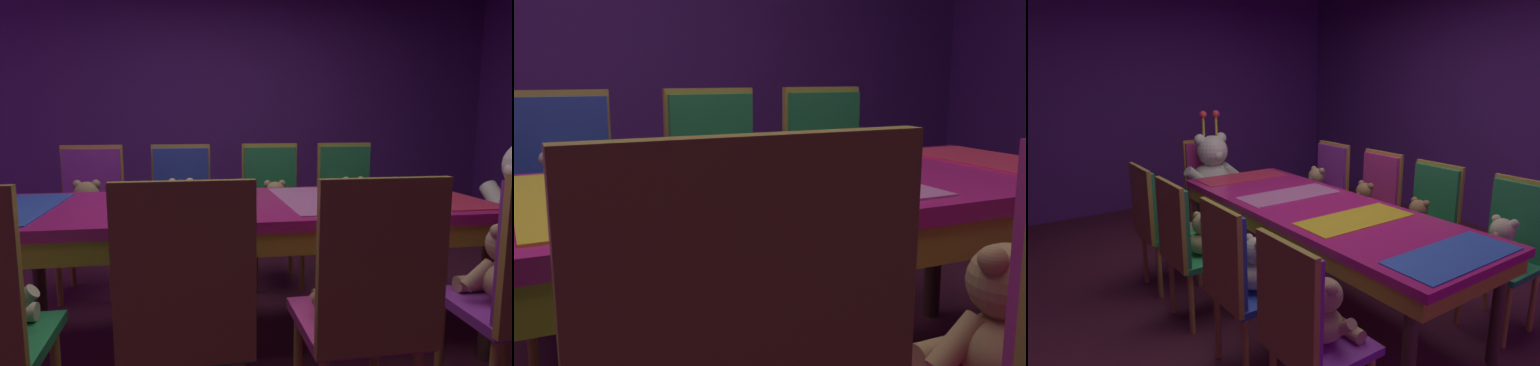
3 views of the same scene
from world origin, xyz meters
TOP-DOWN VIEW (x-y plane):
  - ground_plane at (0.00, 0.00)m, footprint 7.90×7.90m
  - wall_left at (-2.60, 0.00)m, footprint 0.12×6.40m
  - banquet_table at (0.00, -0.00)m, footprint 0.90×2.51m
  - chair_left_0 at (-0.87, -0.93)m, footprint 0.42×0.41m
  - teddy_left_0 at (-0.73, -0.93)m, footprint 0.26×0.33m
  - chair_left_1 at (-0.86, -0.32)m, footprint 0.42×0.41m
  - teddy_left_1 at (-0.71, -0.32)m, footprint 0.26×0.33m
  - chair_left_2 at (-0.88, 0.32)m, footprint 0.42×0.41m
  - teddy_left_2 at (-0.74, 0.32)m, footprint 0.23×0.30m
  - chair_left_3 at (-0.88, 0.89)m, footprint 0.42×0.41m
  - teddy_left_3 at (-0.73, 0.89)m, footprint 0.24×0.31m
  - chair_right_1 at (0.85, -0.29)m, footprint 0.42×0.41m
  - teddy_right_1 at (0.71, -0.29)m, footprint 0.23×0.30m
  - chair_right_2 at (0.88, 0.30)m, footprint 0.42×0.41m
  - teddy_right_2 at (0.74, 0.30)m, footprint 0.24×0.31m
  - teddy_right_3 at (0.72, 0.92)m, footprint 0.26×0.33m

SIDE VIEW (x-z plane):
  - ground_plane at x=0.00m, z-range 0.00..0.00m
  - teddy_right_1 at x=0.71m, z-range 0.44..0.72m
  - teddy_left_2 at x=-0.74m, z-range 0.44..0.72m
  - teddy_right_2 at x=0.74m, z-range 0.44..0.73m
  - teddy_left_3 at x=-0.73m, z-range 0.44..0.73m
  - teddy_right_3 at x=0.72m, z-range 0.44..0.75m
  - teddy_left_0 at x=-0.73m, z-range 0.44..0.75m
  - teddy_left_1 at x=-0.71m, z-range 0.44..0.75m
  - chair_left_0 at x=-0.87m, z-range 0.10..1.09m
  - chair_left_1 at x=-0.86m, z-range 0.10..1.09m
  - chair_left_2 at x=-0.88m, z-range 0.10..1.09m
  - chair_left_3 at x=-0.88m, z-range 0.10..1.09m
  - chair_right_1 at x=0.85m, z-range 0.10..1.09m
  - chair_right_2 at x=0.88m, z-range 0.10..1.09m
  - banquet_table at x=0.00m, z-range 0.28..1.03m
  - wall_left at x=-2.60m, z-range 0.00..2.80m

